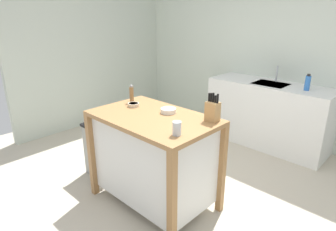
# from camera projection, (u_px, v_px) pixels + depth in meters

# --- Properties ---
(ground_plane) EXTENTS (6.07, 6.07, 0.00)m
(ground_plane) POSITION_uv_depth(u_px,v_px,m) (171.00, 200.00, 2.98)
(ground_plane) COLOR #BCB29E
(ground_plane) RESTS_ON ground
(wall_back) EXTENTS (5.07, 0.10, 2.60)m
(wall_back) POSITION_uv_depth(u_px,v_px,m) (281.00, 51.00, 4.08)
(wall_back) COLOR silver
(wall_back) RESTS_ON ground
(wall_left) EXTENTS (0.10, 2.88, 2.60)m
(wall_left) POSITION_uv_depth(u_px,v_px,m) (94.00, 45.00, 4.75)
(wall_left) COLOR beige
(wall_left) RESTS_ON ground
(kitchen_island) EXTENTS (1.17, 0.74, 0.93)m
(kitchen_island) POSITION_uv_depth(u_px,v_px,m) (154.00, 156.00, 2.78)
(kitchen_island) COLOR #9E7042
(kitchen_island) RESTS_ON ground
(knife_block) EXTENTS (0.11, 0.09, 0.25)m
(knife_block) POSITION_uv_depth(u_px,v_px,m) (213.00, 111.00, 2.49)
(knife_block) COLOR tan
(knife_block) RESTS_ON kitchen_island
(bowl_ceramic_small) EXTENTS (0.15, 0.15, 0.04)m
(bowl_ceramic_small) POSITION_uv_depth(u_px,v_px,m) (168.00, 110.00, 2.71)
(bowl_ceramic_small) COLOR silver
(bowl_ceramic_small) RESTS_ON kitchen_island
(bowl_ceramic_wide) EXTENTS (0.11, 0.11, 0.03)m
(bowl_ceramic_wide) POSITION_uv_depth(u_px,v_px,m) (133.00, 105.00, 2.90)
(bowl_ceramic_wide) COLOR beige
(bowl_ceramic_wide) RESTS_ON kitchen_island
(drinking_cup) EXTENTS (0.07, 0.07, 0.11)m
(drinking_cup) POSITION_uv_depth(u_px,v_px,m) (177.00, 128.00, 2.22)
(drinking_cup) COLOR silver
(drinking_cup) RESTS_ON kitchen_island
(pepper_grinder) EXTENTS (0.04, 0.04, 0.19)m
(pepper_grinder) POSITION_uv_depth(u_px,v_px,m) (132.00, 94.00, 3.01)
(pepper_grinder) COLOR olive
(pepper_grinder) RESTS_ON kitchen_island
(trash_bin) EXTENTS (0.36, 0.28, 0.63)m
(trash_bin) POSITION_uv_depth(u_px,v_px,m) (101.00, 149.00, 3.35)
(trash_bin) COLOR gray
(trash_bin) RESTS_ON ground
(sink_counter) EXTENTS (1.66, 0.60, 0.90)m
(sink_counter) POSITION_uv_depth(u_px,v_px,m) (267.00, 114.00, 4.09)
(sink_counter) COLOR silver
(sink_counter) RESTS_ON ground
(sink_faucet) EXTENTS (0.02, 0.02, 0.22)m
(sink_faucet) POSITION_uv_depth(u_px,v_px,m) (277.00, 74.00, 4.00)
(sink_faucet) COLOR #B7BCC1
(sink_faucet) RESTS_ON sink_counter
(bottle_dish_soap) EXTENTS (0.06, 0.06, 0.21)m
(bottle_dish_soap) POSITION_uv_depth(u_px,v_px,m) (308.00, 83.00, 3.57)
(bottle_dish_soap) COLOR blue
(bottle_dish_soap) RESTS_ON sink_counter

